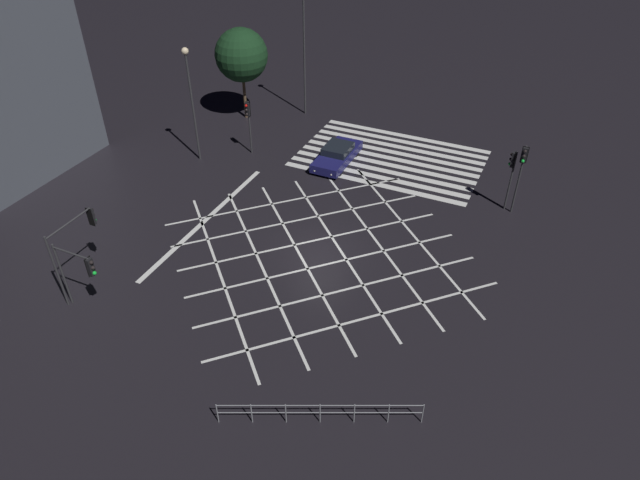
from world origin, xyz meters
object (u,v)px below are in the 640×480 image
at_px(street_lamp_east, 304,31).
at_px(street_lamp_west, 190,88).
at_px(traffic_light_sw_cross, 522,167).
at_px(traffic_light_sw_main, 512,169).
at_px(waiting_car, 337,155).
at_px(traffic_light_se_cross, 248,117).
at_px(traffic_light_ne_cross, 76,237).
at_px(street_tree_near, 241,55).
at_px(traffic_light_ne_main, 79,268).

distance_m(street_lamp_east, street_lamp_west, 10.22).
xyz_separation_m(traffic_light_sw_cross, traffic_light_sw_main, (0.52, -0.24, -0.37)).
distance_m(traffic_light_sw_main, waiting_car, 11.37).
relative_size(traffic_light_se_cross, street_lamp_east, 0.39).
height_order(traffic_light_ne_cross, street_lamp_west, street_lamp_west).
xyz_separation_m(traffic_light_sw_main, waiting_car, (11.13, -0.99, -2.11)).
bearing_deg(traffic_light_sw_cross, traffic_light_ne_cross, -49.43).
relative_size(traffic_light_sw_main, street_tree_near, 0.56).
xyz_separation_m(traffic_light_ne_main, traffic_light_se_cross, (1.00, -16.60, 0.12)).
distance_m(traffic_light_sw_cross, traffic_light_se_cross, 17.55).
bearing_deg(traffic_light_ne_cross, traffic_light_sw_main, -48.15).
xyz_separation_m(traffic_light_se_cross, street_lamp_east, (-0.54, -7.45, 3.63)).
bearing_deg(street_lamp_east, traffic_light_ne_main, 91.10).
bearing_deg(street_lamp_west, waiting_car, -158.52).
distance_m(traffic_light_ne_main, traffic_light_se_cross, 16.64).
bearing_deg(street_lamp_east, traffic_light_sw_cross, 156.41).
distance_m(traffic_light_sw_cross, waiting_car, 11.97).
bearing_deg(traffic_light_sw_main, traffic_light_ne_cross, 41.85).
relative_size(street_lamp_east, waiting_car, 2.06).
height_order(street_lamp_east, street_tree_near, street_lamp_east).
bearing_deg(traffic_light_sw_main, street_lamp_west, 6.94).
bearing_deg(traffic_light_ne_main, waiting_car, 74.65).
bearing_deg(traffic_light_ne_cross, traffic_light_se_cross, -1.12).
bearing_deg(traffic_light_ne_cross, street_lamp_east, -2.12).
bearing_deg(traffic_light_ne_cross, street_tree_near, 8.43).
xyz_separation_m(traffic_light_sw_cross, street_lamp_east, (17.01, -7.43, 3.24)).
distance_m(street_tree_near, waiting_car, 10.76).
relative_size(traffic_light_sw_cross, street_lamp_west, 0.57).
bearing_deg(traffic_light_ne_cross, waiting_car, -20.58).
distance_m(traffic_light_sw_main, street_lamp_west, 20.06).
relative_size(traffic_light_sw_main, traffic_light_ne_main, 1.08).
height_order(traffic_light_sw_cross, street_lamp_east, street_lamp_east).
bearing_deg(street_lamp_west, traffic_light_se_cross, -142.04).
distance_m(traffic_light_ne_cross, street_lamp_east, 22.97).
xyz_separation_m(traffic_light_ne_main, street_tree_near, (4.29, -21.52, 2.25)).
height_order(traffic_light_ne_main, waiting_car, traffic_light_ne_main).
xyz_separation_m(traffic_light_sw_cross, traffic_light_ne_main, (16.55, 16.63, -0.50)).
relative_size(traffic_light_ne_main, street_lamp_east, 0.37).
relative_size(traffic_light_sw_main, traffic_light_ne_cross, 0.94).
xyz_separation_m(traffic_light_ne_cross, street_lamp_west, (2.45, -13.12, 2.03)).
bearing_deg(waiting_car, street_tree_near, -111.69).
bearing_deg(street_lamp_east, traffic_light_sw_main, 156.46).
bearing_deg(traffic_light_sw_cross, traffic_light_se_cross, -89.92).
distance_m(street_lamp_west, street_tree_near, 7.08).
height_order(traffic_light_sw_cross, street_lamp_west, street_lamp_west).
distance_m(traffic_light_ne_main, street_lamp_west, 15.14).
relative_size(traffic_light_ne_cross, street_tree_near, 0.60).
bearing_deg(traffic_light_sw_main, street_tree_near, -12.89).
bearing_deg(street_tree_near, traffic_light_se_cross, 123.74).
xyz_separation_m(traffic_light_ne_main, street_lamp_west, (3.74, -14.46, 2.44)).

